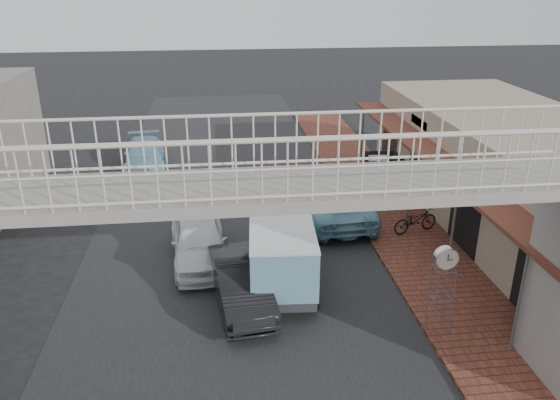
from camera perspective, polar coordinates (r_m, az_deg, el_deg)
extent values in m
plane|color=black|center=(16.28, -4.77, -10.77)|extent=(120.00, 120.00, 0.00)
cube|color=black|center=(16.28, -4.77, -10.75)|extent=(10.00, 60.00, 0.01)
cube|color=brown|center=(20.03, 13.82, -4.49)|extent=(3.00, 40.00, 0.10)
cube|color=gray|center=(22.05, 24.45, 2.12)|extent=(6.00, 18.00, 4.00)
cube|color=brown|center=(20.27, 16.80, 4.24)|extent=(1.80, 18.00, 0.12)
cube|color=silver|center=(23.40, 14.42, 7.88)|extent=(0.08, 2.60, 0.90)
cube|color=#B21914|center=(17.75, 21.66, 2.43)|extent=(0.08, 2.20, 0.80)
cube|color=gray|center=(10.35, -4.74, 1.01)|extent=(14.00, 2.00, 0.24)
cube|color=beige|center=(11.04, -5.06, 6.04)|extent=(14.00, 0.08, 1.10)
cube|color=beige|center=(9.23, -4.62, 2.75)|extent=(14.00, 0.08, 1.10)
imported|color=white|center=(18.35, -8.47, -4.15)|extent=(2.18, 4.59, 1.52)
imported|color=black|center=(15.95, -4.10, -8.62)|extent=(1.93, 4.26, 1.36)
imported|color=#6AA5B9|center=(21.43, 5.31, -0.02)|extent=(2.78, 5.54, 1.50)
imported|color=#75ADCB|center=(27.98, -13.97, 4.65)|extent=(2.35, 4.83, 1.35)
cylinder|color=black|center=(18.33, -2.79, -5.26)|extent=(0.32, 0.79, 0.77)
cylinder|color=black|center=(18.40, 2.58, -5.14)|extent=(0.32, 0.79, 0.77)
cylinder|color=black|center=(15.76, -2.77, -10.27)|extent=(0.32, 0.79, 0.77)
cylinder|color=black|center=(15.84, 3.54, -10.10)|extent=(0.32, 0.79, 0.77)
cube|color=#68A0B5|center=(16.32, 0.19, -5.31)|extent=(2.12, 3.65, 1.48)
cube|color=#68A0B5|center=(18.25, -0.13, -3.05)|extent=(1.85, 1.12, 0.99)
cube|color=black|center=(16.13, 0.19, -4.03)|extent=(2.12, 2.99, 0.55)
cube|color=silver|center=(15.98, 0.19, -2.87)|extent=(2.14, 3.65, 0.07)
imported|color=black|center=(20.65, 13.95, -2.04)|extent=(1.92, 1.11, 0.95)
imported|color=black|center=(23.85, 7.18, 2.02)|extent=(1.89, 1.29, 1.11)
cylinder|color=#59595B|center=(15.13, 15.27, -9.70)|extent=(0.04, 0.04, 1.89)
cylinder|color=#59595B|center=(15.30, 16.85, -9.50)|extent=(0.04, 0.04, 1.89)
cylinder|color=#59595B|center=(14.78, 15.93, -10.60)|extent=(0.04, 0.04, 1.89)
cylinder|color=#59595B|center=(14.96, 17.54, -10.38)|extent=(0.04, 0.04, 1.89)
cylinder|color=silver|center=(14.42, 16.94, -5.79)|extent=(0.62, 0.23, 0.61)
cylinder|color=beige|center=(14.33, 17.12, -6.00)|extent=(0.54, 0.03, 0.54)
cylinder|color=beige|center=(14.51, 16.76, -5.59)|extent=(0.54, 0.03, 0.54)
cylinder|color=#59595B|center=(21.38, 10.09, 1.60)|extent=(0.09, 0.09, 2.65)
cube|color=black|center=(21.03, 10.27, 4.01)|extent=(1.10, 0.15, 0.82)
cone|color=black|center=(21.21, 12.33, 4.00)|extent=(0.63, 1.05, 1.00)
cube|color=white|center=(21.01, 10.16, 3.87)|extent=(0.73, 0.07, 0.55)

